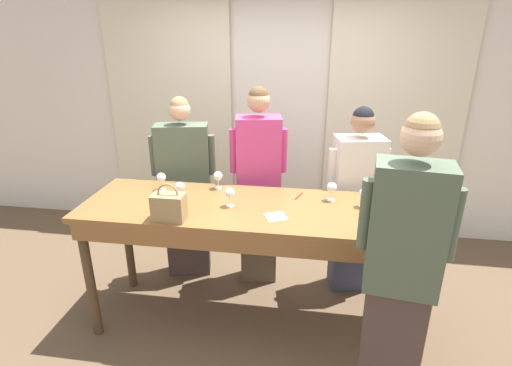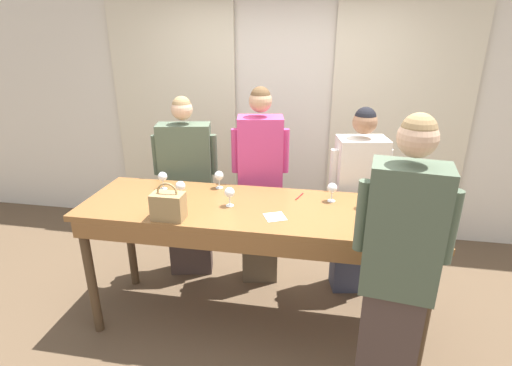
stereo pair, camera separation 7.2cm
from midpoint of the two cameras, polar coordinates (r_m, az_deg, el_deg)
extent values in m
plane|color=brown|center=(3.43, -0.84, -19.05)|extent=(18.00, 18.00, 0.00)
cube|color=silver|center=(4.41, 2.82, 10.59)|extent=(12.00, 0.06, 2.80)
cube|color=beige|center=(4.64, -12.52, 9.95)|extent=(1.38, 0.03, 2.69)
cube|color=beige|center=(4.40, 18.73, 8.74)|extent=(1.38, 0.03, 2.69)
cube|color=brown|center=(2.88, -0.94, -3.74)|extent=(2.51, 0.78, 0.04)
cube|color=brown|center=(2.60, -2.31, -8.82)|extent=(2.41, 0.03, 0.12)
cylinder|color=#4C3823|center=(3.28, -23.26, -12.53)|extent=(0.07, 0.07, 0.98)
cylinder|color=#4C3823|center=(2.94, 22.39, -16.59)|extent=(0.07, 0.07, 0.98)
cylinder|color=#4C3823|center=(3.74, -18.40, -7.47)|extent=(0.07, 0.07, 0.98)
cylinder|color=#4C3823|center=(3.45, 20.15, -10.28)|extent=(0.07, 0.07, 0.98)
cylinder|color=black|center=(2.64, 16.31, -4.38)|extent=(0.08, 0.08, 0.18)
cone|color=black|center=(2.60, 16.57, -2.10)|extent=(0.08, 0.08, 0.04)
cylinder|color=black|center=(2.57, 16.72, -0.79)|extent=(0.03, 0.03, 0.08)
cylinder|color=white|center=(2.65, 16.29, -4.56)|extent=(0.08, 0.08, 0.07)
cube|color=#997A4C|center=(2.71, -13.07, -3.40)|extent=(0.22, 0.13, 0.18)
torus|color=#997A4C|center=(2.67, -13.24, -1.50)|extent=(0.14, 0.01, 0.14)
cylinder|color=white|center=(3.02, 9.98, -2.41)|extent=(0.06, 0.06, 0.00)
cylinder|color=white|center=(3.00, 10.02, -1.76)|extent=(0.01, 0.01, 0.07)
sphere|color=white|center=(2.98, 10.10, -0.59)|extent=(0.07, 0.07, 0.07)
cylinder|color=white|center=(3.04, -11.36, -2.33)|extent=(0.06, 0.06, 0.00)
cylinder|color=white|center=(3.02, -11.41, -1.68)|extent=(0.01, 0.01, 0.07)
sphere|color=white|center=(3.00, -11.50, -0.52)|extent=(0.07, 0.07, 0.07)
sphere|color=maroon|center=(3.00, -11.49, -0.68)|extent=(0.05, 0.05, 0.05)
cylinder|color=white|center=(2.74, 21.17, -6.13)|extent=(0.06, 0.06, 0.00)
cylinder|color=white|center=(2.73, 21.27, -5.44)|extent=(0.01, 0.01, 0.07)
sphere|color=white|center=(2.70, 21.46, -4.17)|extent=(0.07, 0.07, 0.07)
cylinder|color=white|center=(3.25, -13.85, -0.93)|extent=(0.06, 0.06, 0.00)
cylinder|color=white|center=(3.24, -13.91, -0.32)|extent=(0.01, 0.01, 0.07)
sphere|color=white|center=(3.22, -14.01, 0.78)|extent=(0.07, 0.07, 0.07)
cylinder|color=white|center=(3.21, -6.04, -0.72)|extent=(0.06, 0.06, 0.00)
cylinder|color=white|center=(3.19, -6.06, -0.11)|extent=(0.01, 0.01, 0.07)
sphere|color=white|center=(3.17, -6.11, 1.01)|extent=(0.07, 0.07, 0.07)
cylinder|color=white|center=(2.96, 14.35, -3.28)|extent=(0.06, 0.06, 0.00)
cylinder|color=white|center=(2.94, 14.42, -2.62)|extent=(0.01, 0.01, 0.07)
sphere|color=white|center=(2.92, 14.54, -1.43)|extent=(0.07, 0.07, 0.07)
sphere|color=maroon|center=(2.92, 14.52, -1.59)|extent=(0.05, 0.05, 0.05)
cylinder|color=white|center=(2.88, -4.44, -3.27)|extent=(0.06, 0.06, 0.00)
cylinder|color=white|center=(2.87, -4.46, -2.60)|extent=(0.01, 0.01, 0.07)
sphere|color=white|center=(2.84, -4.50, -1.37)|extent=(0.07, 0.07, 0.07)
sphere|color=maroon|center=(2.85, -4.49, -1.54)|extent=(0.05, 0.05, 0.05)
cylinder|color=white|center=(2.87, 21.29, -4.89)|extent=(0.06, 0.06, 0.00)
cylinder|color=white|center=(2.86, 21.39, -4.21)|extent=(0.01, 0.01, 0.07)
sphere|color=white|center=(2.83, 21.57, -3.00)|extent=(0.07, 0.07, 0.07)
sphere|color=maroon|center=(2.83, 21.54, -3.17)|extent=(0.05, 0.05, 0.05)
cube|color=white|center=(2.72, 2.11, -4.84)|extent=(0.18, 0.18, 0.00)
cylinder|color=maroon|center=(3.05, 5.49, -1.85)|extent=(0.05, 0.14, 0.01)
cube|color=#473833|center=(3.85, -10.20, -7.17)|extent=(0.41, 0.25, 0.81)
cube|color=#4C5B47|center=(3.56, -10.95, 3.16)|extent=(0.49, 0.30, 0.64)
sphere|color=#DBAD89|center=(3.45, -11.48, 10.21)|extent=(0.18, 0.18, 0.18)
sphere|color=#93754C|center=(3.45, -11.51, 10.73)|extent=(0.16, 0.16, 0.16)
cylinder|color=#4C5B47|center=(3.52, -7.00, 4.02)|extent=(0.08, 0.08, 0.35)
cylinder|color=#4C5B47|center=(3.59, -14.94, 3.78)|extent=(0.08, 0.08, 0.35)
cube|color=brown|center=(3.69, -0.23, -7.70)|extent=(0.35, 0.25, 0.86)
cube|color=#C63D7A|center=(3.38, -0.25, 3.79)|extent=(0.41, 0.30, 0.68)
sphere|color=tan|center=(3.27, -0.26, 11.67)|extent=(0.19, 0.19, 0.19)
sphere|color=brown|center=(3.27, -0.26, 12.24)|extent=(0.17, 0.17, 0.17)
cylinder|color=#C63D7A|center=(3.38, 3.30, 4.63)|extent=(0.08, 0.08, 0.37)
cylinder|color=#C63D7A|center=(3.37, -3.81, 4.58)|extent=(0.08, 0.08, 0.37)
cube|color=#383D51|center=(3.69, 12.79, -8.99)|extent=(0.37, 0.28, 0.78)
cube|color=silver|center=(3.40, 13.74, 1.29)|extent=(0.43, 0.33, 0.62)
sphere|color=#9E7051|center=(3.28, 14.41, 8.51)|extent=(0.19, 0.19, 0.19)
sphere|color=black|center=(3.27, 14.46, 9.09)|extent=(0.17, 0.17, 0.17)
cylinder|color=silver|center=(3.45, 17.26, 2.05)|extent=(0.08, 0.08, 0.34)
cylinder|color=silver|center=(3.33, 10.23, 2.00)|extent=(0.08, 0.08, 0.34)
cube|color=#473833|center=(2.65, 17.54, -21.87)|extent=(0.34, 0.24, 0.90)
cube|color=#4C5B47|center=(2.19, 19.86, -6.20)|extent=(0.41, 0.28, 0.71)
sphere|color=#DBAD89|center=(2.03, 21.58, 6.18)|extent=(0.19, 0.19, 0.19)
sphere|color=#93754C|center=(2.02, 21.71, 7.09)|extent=(0.17, 0.17, 0.17)
cylinder|color=#4C5B47|center=(2.16, 14.50, -4.40)|extent=(0.08, 0.08, 0.39)
cylinder|color=#4C5B47|center=(2.20, 25.48, -5.45)|extent=(0.08, 0.08, 0.39)
camera|label=1|loc=(0.04, -90.71, -0.28)|focal=28.00mm
camera|label=2|loc=(0.04, 89.29, 0.28)|focal=28.00mm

